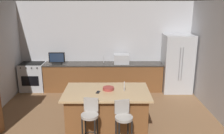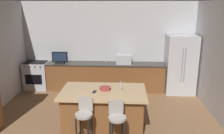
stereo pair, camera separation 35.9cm
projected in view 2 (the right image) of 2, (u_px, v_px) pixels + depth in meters
name	position (u px, v px, depth m)	size (l,w,h in m)	color
wall_back	(108.00, 45.00, 7.69)	(6.13, 0.12, 2.85)	#BCBCC1
counter_back	(106.00, 77.00, 7.59)	(3.82, 0.62, 0.90)	brown
kitchen_island	(103.00, 109.00, 5.20)	(1.88, 1.14, 0.90)	black
refrigerator	(180.00, 64.00, 7.26)	(0.90, 0.81, 1.84)	#B7BABF
range_oven	(37.00, 75.00, 7.71)	(0.78, 0.63, 0.92)	#B7BABF
microwave	(124.00, 59.00, 7.40)	(0.48, 0.36, 0.30)	#B7BABF
tv_monitor	(60.00, 58.00, 7.45)	(0.51, 0.16, 0.38)	black
sink_faucet_back	(106.00, 59.00, 7.53)	(0.02, 0.02, 0.24)	#B2B2B7
sink_faucet_island	(121.00, 86.00, 5.03)	(0.02, 0.02, 0.22)	#B2B2B7
bar_stool_left	(84.00, 118.00, 4.52)	(0.34, 0.35, 0.98)	gray
bar_stool_right	(117.00, 121.00, 4.39)	(0.35, 0.37, 0.98)	gray
fruit_bowl	(105.00, 88.00, 5.14)	(0.25, 0.25, 0.06)	#993833
cell_phone	(94.00, 92.00, 5.02)	(0.07, 0.15, 0.01)	black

